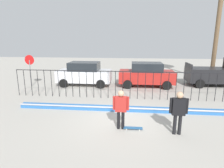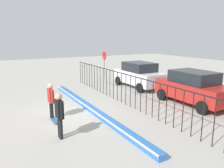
% 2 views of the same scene
% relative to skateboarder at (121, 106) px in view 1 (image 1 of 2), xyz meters
% --- Properties ---
extents(ground_plane, '(60.00, 60.00, 0.00)m').
position_rel_skateboarder_xyz_m(ground_plane, '(-0.12, 0.87, -1.00)').
color(ground_plane, '#ADA89E').
extents(bowl_coping_ledge, '(11.00, 0.40, 0.27)m').
position_rel_skateboarder_xyz_m(bowl_coping_ledge, '(-0.12, 2.04, -0.88)').
color(bowl_coping_ledge, '#2D6BB7').
rests_on(bowl_coping_ledge, ground).
extents(perimeter_fence, '(14.04, 0.04, 1.76)m').
position_rel_skateboarder_xyz_m(perimeter_fence, '(-0.12, 4.19, 0.09)').
color(perimeter_fence, black).
rests_on(perimeter_fence, ground).
extents(skateboarder, '(0.67, 0.25, 1.67)m').
position_rel_skateboarder_xyz_m(skateboarder, '(0.00, 0.00, 0.00)').
color(skateboarder, black).
rests_on(skateboarder, ground).
extents(skateboard, '(0.80, 0.20, 0.07)m').
position_rel_skateboarder_xyz_m(skateboard, '(0.51, -0.01, -0.94)').
color(skateboard, '#26598C').
rests_on(skateboard, ground).
extents(camera_operator, '(0.71, 0.27, 1.75)m').
position_rel_skateboarder_xyz_m(camera_operator, '(2.24, -0.23, 0.05)').
color(camera_operator, black).
rests_on(camera_operator, ground).
extents(parked_car_white, '(4.30, 2.12, 1.90)m').
position_rel_skateboarder_xyz_m(parked_car_white, '(-3.39, 7.47, -0.03)').
color(parked_car_white, silver).
rests_on(parked_car_white, ground).
extents(parked_car_red, '(4.30, 2.12, 1.90)m').
position_rel_skateboarder_xyz_m(parked_car_red, '(1.60, 7.58, -0.03)').
color(parked_car_red, '#B2231E').
rests_on(parked_car_red, ground).
extents(pickup_truck, '(4.70, 2.12, 2.24)m').
position_rel_skateboarder_xyz_m(pickup_truck, '(7.52, 8.33, 0.04)').
color(pickup_truck, black).
rests_on(pickup_truck, ground).
extents(stop_sign, '(0.76, 0.07, 2.50)m').
position_rel_skateboarder_xyz_m(stop_sign, '(-7.55, 6.64, 0.61)').
color(stop_sign, slate).
rests_on(stop_sign, ground).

